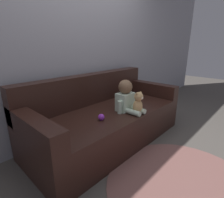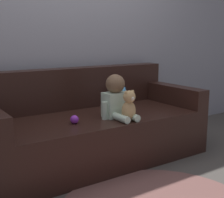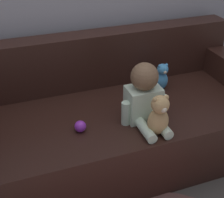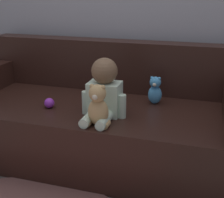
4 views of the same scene
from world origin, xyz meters
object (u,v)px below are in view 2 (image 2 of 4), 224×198
at_px(teddy_bear_brown, 129,107).
at_px(person_baby, 116,99).
at_px(couch, 92,128).
at_px(plush_toy_side, 122,97).
at_px(toy_ball, 74,119).

bearing_deg(teddy_bear_brown, person_baby, 95.69).
bearing_deg(couch, teddy_bear_brown, -72.21).
relative_size(teddy_bear_brown, plush_toy_side, 1.29).
xyz_separation_m(couch, plush_toy_side, (0.41, 0.07, 0.25)).
bearing_deg(plush_toy_side, teddy_bear_brown, -119.51).
distance_m(plush_toy_side, toy_ball, 0.78).
distance_m(person_baby, plush_toy_side, 0.44).
height_order(couch, plush_toy_side, couch).
relative_size(teddy_bear_brown, toy_ball, 3.75).
relative_size(plush_toy_side, toy_ball, 2.90).
height_order(couch, teddy_bear_brown, couch).
distance_m(couch, plush_toy_side, 0.49).
xyz_separation_m(teddy_bear_brown, plush_toy_side, (0.28, 0.49, -0.02)).
xyz_separation_m(person_baby, plush_toy_side, (0.29, 0.32, -0.07)).
bearing_deg(toy_ball, couch, 37.42).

